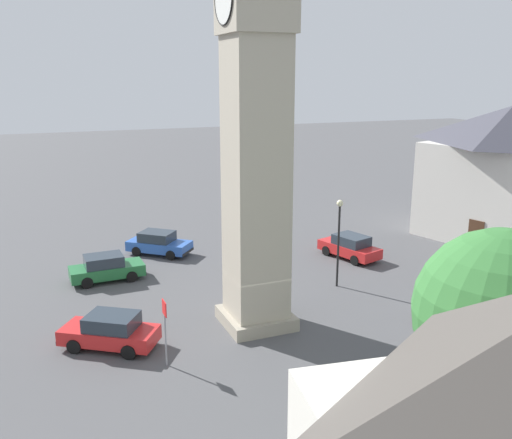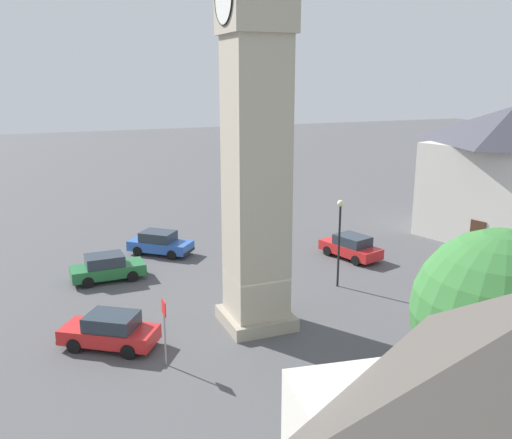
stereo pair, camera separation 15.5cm
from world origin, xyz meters
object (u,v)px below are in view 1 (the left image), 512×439
clock_tower (256,26)px  car_red_corner (110,331)px  car_silver_kerb (449,316)px  car_black_far (159,243)px  car_blue_kerb (106,268)px  road_sign (165,322)px  car_white_side (350,247)px  lamp_post (339,229)px  tree (499,314)px  pedestrian (249,252)px  building_shop_left (506,175)px

clock_tower → car_red_corner: 14.31m
car_silver_kerb → car_black_far: bearing=-149.2°
car_blue_kerb → road_sign: road_sign is taller
car_white_side → lamp_post: bearing=-39.5°
car_blue_kerb → car_silver_kerb: 18.58m
car_silver_kerb → lamp_post: (-6.89, -1.82, 2.55)m
car_blue_kerb → tree: (20.16, 8.35, 4.13)m
car_white_side → car_black_far: same height
clock_tower → car_white_side: clock_tower is taller
car_blue_kerb → car_silver_kerb: bearing=46.9°
car_red_corner → clock_tower: bearing=88.1°
road_sign → clock_tower: bearing=114.5°
car_red_corner → car_silver_kerb: bearing=73.4°
road_sign → pedestrian: bearing=142.4°
car_blue_kerb → lamp_post: lamp_post is taller
clock_tower → car_blue_kerb: clock_tower is taller
lamp_post → road_sign: size_ratio=1.76×
lamp_post → car_red_corner: bearing=-78.7°
car_silver_kerb → lamp_post: lamp_post is taller
building_shop_left → car_red_corner: bearing=-78.9°
car_black_far → clock_tower: bearing=8.7°
car_white_side → pedestrian: bearing=-96.7°
clock_tower → tree: bearing=12.7°
building_shop_left → car_silver_kerb: bearing=-53.0°
tree → lamp_post: tree is taller
clock_tower → car_black_far: (-12.17, -1.86, -12.64)m
car_red_corner → building_shop_left: bearing=101.1°
tree → road_sign: 12.37m
car_silver_kerb → car_black_far: 18.98m
car_white_side → car_silver_kerb: bearing=-7.6°
tree → building_shop_left: (-17.22, 18.17, -0.05)m
car_blue_kerb → tree: 22.21m
car_silver_kerb → car_black_far: size_ratio=1.05×
clock_tower → lamp_post: bearing=114.6°
car_black_far → lamp_post: size_ratio=0.86×
car_black_far → road_sign: size_ratio=1.51×
clock_tower → tree: 14.63m
car_black_far → building_shop_left: building_shop_left is taller
car_black_far → building_shop_left: (6.55, 22.66, 4.08)m
car_red_corner → lamp_post: lamp_post is taller
lamp_post → tree: bearing=-13.4°
car_red_corner → tree: bearing=38.3°
car_blue_kerb → lamp_post: 13.35m
car_blue_kerb → car_silver_kerb: size_ratio=0.94×
car_white_side → tree: 19.96m
car_red_corner → pedestrian: (-7.30, 9.35, 0.25)m
car_red_corner → road_sign: road_sign is taller
car_blue_kerb → lamp_post: bearing=63.8°
car_white_side → building_shop_left: bearing=84.4°
car_red_corner → pedestrian: size_ratio=2.58×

